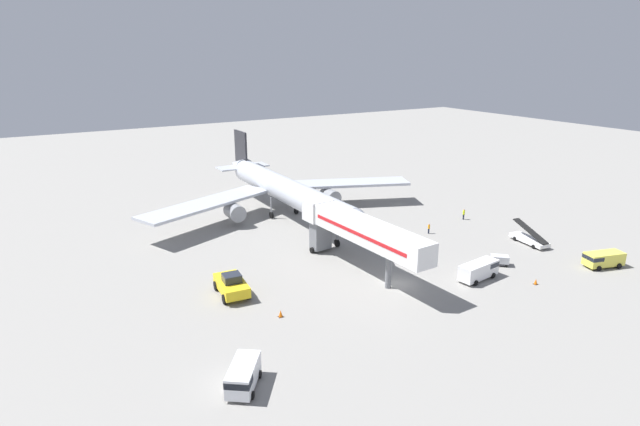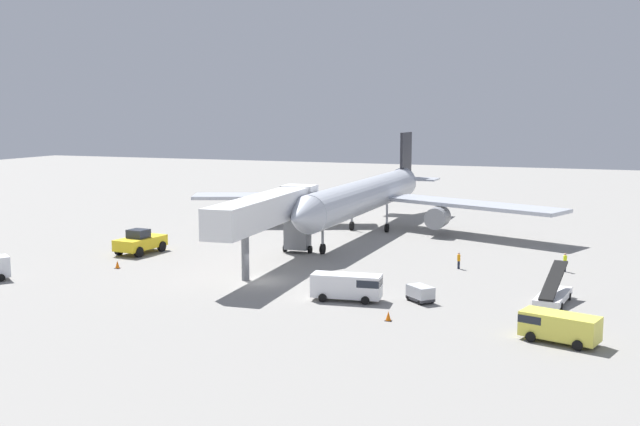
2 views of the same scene
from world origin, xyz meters
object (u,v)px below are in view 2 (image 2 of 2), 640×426
(jet_bridge, at_px, (271,211))
(safety_cone_bravo, at_px, (388,316))
(pushback_tug, at_px, (140,242))
(safety_cone_alpha, at_px, (117,264))
(airplane_at_gate, at_px, (368,195))
(ground_crew_worker_foreground, at_px, (565,262))
(ground_crew_worker_midground, at_px, (459,260))
(service_van_mid_right, at_px, (557,326))
(service_van_rear_left, at_px, (349,286))
(baggage_cart_near_center, at_px, (420,293))
(belt_loader_truck, at_px, (553,294))

(jet_bridge, bearing_deg, safety_cone_bravo, -42.12)
(pushback_tug, xyz_separation_m, safety_cone_alpha, (2.46, -7.45, -0.84))
(jet_bridge, height_order, safety_cone_bravo, jet_bridge)
(airplane_at_gate, height_order, jet_bridge, airplane_at_gate)
(ground_crew_worker_foreground, bearing_deg, ground_crew_worker_midground, -166.55)
(airplane_at_gate, distance_m, safety_cone_bravo, 41.13)
(airplane_at_gate, bearing_deg, service_van_mid_right, -57.13)
(service_van_rear_left, bearing_deg, service_van_mid_right, -18.41)
(airplane_at_gate, distance_m, service_van_mid_right, 47.07)
(pushback_tug, height_order, baggage_cart_near_center, pushback_tug)
(pushback_tug, relative_size, safety_cone_bravo, 8.39)
(baggage_cart_near_center, xyz_separation_m, ground_crew_worker_foreground, (10.06, 16.16, 0.22))
(service_van_rear_left, bearing_deg, baggage_cart_near_center, 16.40)
(airplane_at_gate, height_order, service_van_rear_left, airplane_at_gate)
(service_van_mid_right, xyz_separation_m, ground_crew_worker_midground, (-10.49, 20.94, -0.26))
(belt_loader_truck, bearing_deg, safety_cone_bravo, -138.88)
(airplane_at_gate, xyz_separation_m, safety_cone_alpha, (-15.88, -30.16, -4.22))
(airplane_at_gate, distance_m, ground_crew_worker_foreground, 29.69)
(baggage_cart_near_center, bearing_deg, jet_bridge, 153.83)
(pushback_tug, relative_size, belt_loader_truck, 0.98)
(service_van_mid_right, height_order, safety_cone_alpha, service_van_mid_right)
(ground_crew_worker_midground, xyz_separation_m, safety_cone_alpha, (-30.87, -11.68, -0.47))
(airplane_at_gate, xyz_separation_m, ground_crew_worker_foreground, (24.62, -16.18, -3.65))
(jet_bridge, xyz_separation_m, safety_cone_alpha, (-13.53, -6.13, -5.08))
(airplane_at_gate, height_order, safety_cone_alpha, airplane_at_gate)
(ground_crew_worker_foreground, relative_size, safety_cone_bravo, 2.50)
(airplane_at_gate, xyz_separation_m, jet_bridge, (-2.35, -24.03, 0.85))
(ground_crew_worker_midground, bearing_deg, pushback_tug, -172.78)
(safety_cone_alpha, bearing_deg, pushback_tug, 108.24)
(pushback_tug, distance_m, belt_loader_truck, 43.30)
(airplane_at_gate, height_order, safety_cone_bravo, airplane_at_gate)
(belt_loader_truck, distance_m, ground_crew_worker_foreground, 12.96)
(airplane_at_gate, distance_m, safety_cone_alpha, 34.35)
(jet_bridge, xyz_separation_m, belt_loader_truck, (26.83, -5.11, -4.71))
(baggage_cart_near_center, distance_m, ground_crew_worker_foreground, 19.04)
(jet_bridge, distance_m, ground_crew_worker_foreground, 28.45)
(pushback_tug, distance_m, ground_crew_worker_midground, 33.59)
(baggage_cart_near_center, bearing_deg, service_van_rear_left, -163.60)
(jet_bridge, distance_m, service_van_mid_right, 32.10)
(service_van_mid_right, xyz_separation_m, safety_cone_alpha, (-41.36, 9.26, -0.73))
(airplane_at_gate, height_order, pushback_tug, airplane_at_gate)
(pushback_tug, height_order, ground_crew_worker_midground, pushback_tug)
(belt_loader_truck, xyz_separation_m, safety_cone_bravo, (-10.78, -9.41, -0.39))
(jet_bridge, xyz_separation_m, service_van_rear_left, (11.42, -9.93, -4.23))
(jet_bridge, xyz_separation_m, ground_crew_worker_midground, (17.34, 5.54, -4.61))
(safety_cone_alpha, height_order, safety_cone_bravo, safety_cone_alpha)
(service_van_mid_right, relative_size, service_van_rear_left, 0.93)
(belt_loader_truck, height_order, baggage_cart_near_center, belt_loader_truck)
(service_van_mid_right, bearing_deg, baggage_cart_near_center, 147.02)
(safety_cone_alpha, bearing_deg, baggage_cart_near_center, -4.10)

